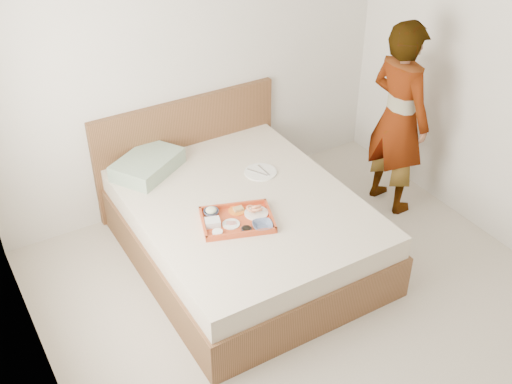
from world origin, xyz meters
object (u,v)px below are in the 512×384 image
at_px(tray, 237,220).
at_px(dinner_plate, 261,172).
at_px(bed, 244,229).
at_px(person, 399,118).

xyz_separation_m(tray, dinner_plate, (0.48, 0.47, -0.02)).
height_order(bed, tray, tray).
bearing_deg(person, tray, 93.78).
bearing_deg(tray, person, 26.13).
bearing_deg(dinner_plate, tray, -135.33).
relative_size(bed, person, 1.21).
relative_size(tray, person, 0.30).
bearing_deg(bed, tray, -129.12).
relative_size(dinner_plate, person, 0.16).
bearing_deg(tray, dinner_plate, 63.54).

